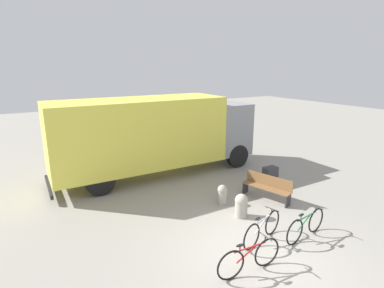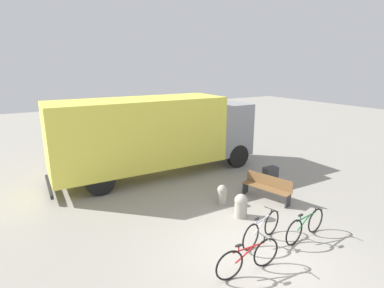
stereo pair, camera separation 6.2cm
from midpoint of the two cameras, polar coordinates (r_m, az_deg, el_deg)
ground_plane at (r=8.31m, az=11.53°, el=-19.94°), size 60.00×60.00×0.00m
delivery_truck at (r=13.00m, az=-7.20°, el=2.20°), size 8.98×2.53×3.37m
park_bench at (r=11.18m, az=13.96°, el=-7.83°), size 0.89×1.85×0.87m
bicycle_near at (r=7.49m, az=10.61°, el=-20.53°), size 1.78×0.44×0.83m
bicycle_middle at (r=8.66m, az=13.05°, el=-15.44°), size 1.73×0.58×0.83m
bicycle_far at (r=9.15m, az=20.65°, el=-14.30°), size 1.77×0.44×0.83m
bollard_near_bench at (r=9.81m, az=9.18°, el=-11.36°), size 0.42×0.42×0.76m
bollard_far_bench at (r=10.59m, az=5.64°, el=-9.40°), size 0.35×0.35×0.69m
utility_box at (r=12.61m, az=14.51°, el=-5.83°), size 0.58×0.36×0.72m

